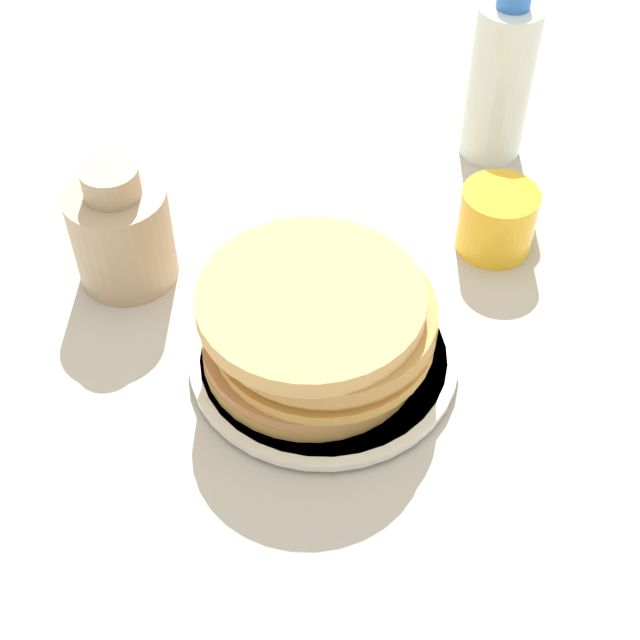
% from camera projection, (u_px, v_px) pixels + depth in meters
% --- Properties ---
extents(ground_plane, '(4.00, 4.00, 0.00)m').
position_uv_depth(ground_plane, '(330.00, 348.00, 0.80)').
color(ground_plane, '#BCB7AD').
extents(plate, '(0.23, 0.23, 0.01)m').
position_uv_depth(plate, '(320.00, 356.00, 0.78)').
color(plate, silver).
rests_on(plate, ground_plane).
extents(pancake_stack, '(0.20, 0.20, 0.08)m').
position_uv_depth(pancake_stack, '(318.00, 323.00, 0.75)').
color(pancake_stack, '#AE8340').
rests_on(pancake_stack, plate).
extents(juice_glass, '(0.07, 0.07, 0.07)m').
position_uv_depth(juice_glass, '(497.00, 220.00, 0.86)').
color(juice_glass, yellow).
rests_on(juice_glass, ground_plane).
extents(cream_jug, '(0.09, 0.09, 0.12)m').
position_uv_depth(cream_jug, '(121.00, 231.00, 0.82)').
color(cream_jug, tan).
rests_on(cream_jug, ground_plane).
extents(water_bottle_near, '(0.07, 0.07, 0.19)m').
position_uv_depth(water_bottle_near, '(500.00, 81.00, 0.93)').
color(water_bottle_near, silver).
rests_on(water_bottle_near, ground_plane).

